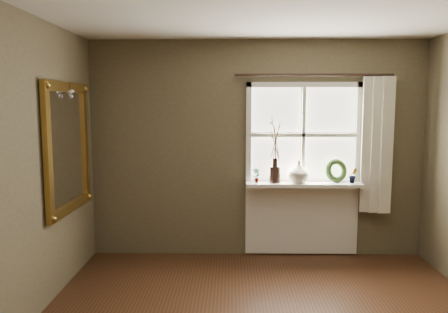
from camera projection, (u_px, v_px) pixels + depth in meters
name	position (u px, v px, depth m)	size (l,w,h in m)	color
wall_back	(256.00, 149.00, 5.30)	(4.00, 0.10, 2.60)	brown
window_frame	(303.00, 135.00, 5.20)	(1.36, 0.06, 1.24)	silver
window_sill	(304.00, 184.00, 5.16)	(1.36, 0.26, 0.04)	silver
window_apron	(301.00, 218.00, 5.32)	(1.36, 0.04, 0.88)	silver
dark_jug	(275.00, 174.00, 5.15)	(0.13, 0.13, 0.20)	black
cream_vase	(299.00, 172.00, 5.14)	(0.25, 0.25, 0.26)	silver
wreath	(336.00, 173.00, 5.18)	(0.29, 0.29, 0.07)	#2C461F
potted_plant_left	(256.00, 175.00, 5.15)	(0.09, 0.06, 0.18)	#2C461F
potted_plant_right	(353.00, 175.00, 5.14)	(0.10, 0.08, 0.18)	#2C461F
curtain	(376.00, 145.00, 5.10)	(0.36, 0.12, 1.59)	beige
curtain_rod	(314.00, 75.00, 5.05)	(0.03, 0.03, 1.84)	black
gilt_mirror	(68.00, 147.00, 4.42)	(0.10, 1.10, 1.31)	white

